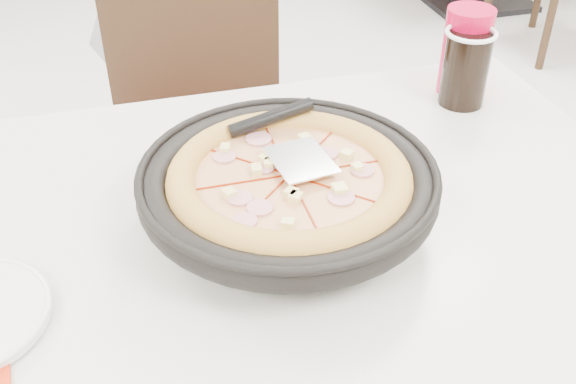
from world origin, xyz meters
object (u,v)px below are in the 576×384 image
object	(u,v)px
pizza_pan	(288,197)
red_cup	(465,51)
chair_far	(189,159)
cola_glass	(465,70)
pizza	(289,188)

from	to	relation	value
pizza_pan	red_cup	size ratio (longest dim) A/B	2.15
chair_far	red_cup	xyz separation A→B (m)	(0.49, -0.33, 0.35)
cola_glass	red_cup	size ratio (longest dim) A/B	0.81
pizza_pan	cola_glass	size ratio (longest dim) A/B	2.65
red_cup	cola_glass	bearing A→B (deg)	-115.09
chair_far	cola_glass	distance (m)	0.69
cola_glass	pizza_pan	bearing A→B (deg)	-147.67
chair_far	pizza_pan	distance (m)	0.71
cola_glass	red_cup	xyz separation A→B (m)	(0.02, 0.04, 0.02)
chair_far	red_cup	distance (m)	0.69
pizza	red_cup	bearing A→B (deg)	35.65
pizza	red_cup	xyz separation A→B (m)	(0.42, 0.30, 0.02)
chair_far	pizza	world-z (taller)	chair_far
chair_far	pizza_pan	size ratio (longest dim) A/B	2.76
pizza_pan	red_cup	distance (m)	0.51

